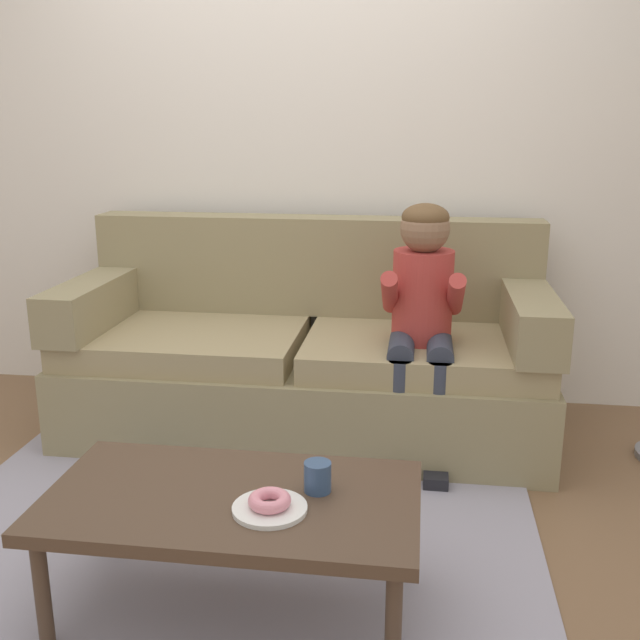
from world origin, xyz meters
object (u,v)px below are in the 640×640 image
toy_controller (143,483)px  mug (318,477)px  couch (307,358)px  person_child (422,307)px  donut (270,500)px  coffee_table (232,506)px

toy_controller → mug: bearing=-70.6°
toy_controller → couch: bearing=19.1°
person_child → toy_controller: size_ratio=4.87×
donut → couch: bearing=95.1°
coffee_table → mug: (0.24, 0.06, 0.08)m
couch → person_child: 0.65m
couch → mug: (0.24, -1.33, 0.08)m
couch → coffee_table: 1.39m
donut → person_child: bearing=72.3°
donut → mug: (0.12, 0.13, 0.01)m
couch → person_child: size_ratio=1.99×
couch → toy_controller: size_ratio=9.70×
mug → donut: bearing=-131.4°
couch → person_child: (0.53, -0.21, 0.32)m
couch → donut: size_ratio=18.26×
coffee_table → toy_controller: (-0.56, 0.68, -0.32)m
donut → mug: bearing=48.6°
couch → mug: bearing=-79.6°
couch → person_child: bearing=-21.7°
toy_controller → coffee_table: bearing=-83.4°
couch → coffee_table: bearing=-89.9°
coffee_table → toy_controller: size_ratio=4.80×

